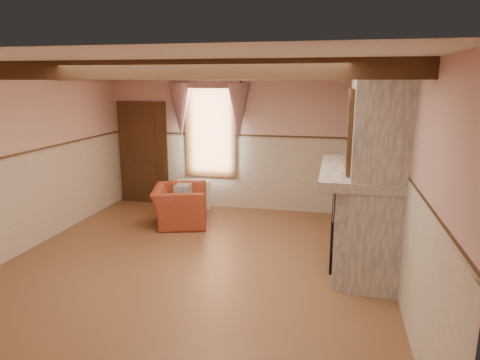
% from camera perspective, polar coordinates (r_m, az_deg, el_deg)
% --- Properties ---
extents(floor, '(5.50, 6.00, 0.01)m').
position_cam_1_polar(floor, '(6.30, -6.17, -11.28)').
color(floor, brown).
rests_on(floor, ground).
extents(ceiling, '(5.50, 6.00, 0.01)m').
position_cam_1_polar(ceiling, '(5.75, -6.87, 15.08)').
color(ceiling, silver).
rests_on(ceiling, wall_back).
extents(wall_back, '(5.50, 0.02, 2.80)m').
position_cam_1_polar(wall_back, '(8.71, -0.05, 5.23)').
color(wall_back, tan).
rests_on(wall_back, floor).
extents(wall_front, '(5.50, 0.02, 2.80)m').
position_cam_1_polar(wall_front, '(3.30, -23.93, -9.27)').
color(wall_front, tan).
rests_on(wall_front, floor).
extents(wall_left, '(0.02, 6.00, 2.80)m').
position_cam_1_polar(wall_left, '(7.24, -27.57, 2.12)').
color(wall_left, tan).
rests_on(wall_left, floor).
extents(wall_right, '(0.02, 6.00, 2.80)m').
position_cam_1_polar(wall_right, '(5.62, 21.08, -0.05)').
color(wall_right, tan).
rests_on(wall_right, floor).
extents(wainscot, '(5.50, 6.00, 1.50)m').
position_cam_1_polar(wainscot, '(6.03, -6.34, -4.77)').
color(wainscot, beige).
rests_on(wainscot, floor).
extents(chair_rail, '(5.50, 6.00, 0.08)m').
position_cam_1_polar(chair_rail, '(5.85, -6.53, 2.24)').
color(chair_rail, black).
rests_on(chair_rail, wainscot).
extents(firebox, '(0.20, 0.95, 0.90)m').
position_cam_1_polar(firebox, '(6.39, 12.92, -6.83)').
color(firebox, black).
rests_on(firebox, floor).
extents(armchair, '(1.21, 1.30, 0.70)m').
position_cam_1_polar(armchair, '(7.97, -7.98, -3.37)').
color(armchair, maroon).
rests_on(armchair, floor).
extents(side_table, '(0.60, 0.60, 0.55)m').
position_cam_1_polar(side_table, '(7.94, -7.47, -3.99)').
color(side_table, brown).
rests_on(side_table, floor).
extents(book_stack, '(0.28, 0.34, 0.20)m').
position_cam_1_polar(book_stack, '(7.86, -7.61, -1.33)').
color(book_stack, '#B7AD8C').
rests_on(book_stack, side_table).
extents(radiator, '(0.72, 0.26, 0.60)m').
position_cam_1_polar(radiator, '(8.89, -6.25, -1.92)').
color(radiator, silver).
rests_on(radiator, floor).
extents(bowl, '(0.38, 0.38, 0.09)m').
position_cam_1_polar(bowl, '(6.04, 15.73, 1.86)').
color(bowl, brown).
rests_on(bowl, mantel).
extents(mantel_clock, '(0.14, 0.24, 0.20)m').
position_cam_1_polar(mantel_clock, '(6.92, 15.41, 3.71)').
color(mantel_clock, black).
rests_on(mantel_clock, mantel).
extents(oil_lamp, '(0.11, 0.11, 0.28)m').
position_cam_1_polar(oil_lamp, '(6.51, 15.58, 3.50)').
color(oil_lamp, '#B49432').
rests_on(oil_lamp, mantel).
extents(candle_red, '(0.06, 0.06, 0.16)m').
position_cam_1_polar(candle_red, '(5.56, 15.99, 1.27)').
color(candle_red, '#AF1C15').
rests_on(candle_red, mantel).
extents(jar_yellow, '(0.06, 0.06, 0.12)m').
position_cam_1_polar(jar_yellow, '(5.83, 15.84, 1.59)').
color(jar_yellow, yellow).
rests_on(jar_yellow, mantel).
extents(fireplace, '(0.85, 2.00, 2.80)m').
position_cam_1_polar(fireplace, '(6.16, 17.32, 1.34)').
color(fireplace, gray).
rests_on(fireplace, floor).
extents(mantel, '(1.05, 2.05, 0.12)m').
position_cam_1_polar(mantel, '(6.16, 15.63, 1.06)').
color(mantel, gray).
rests_on(mantel, fireplace).
extents(overmantel_mirror, '(0.06, 1.44, 1.04)m').
position_cam_1_polar(overmantel_mirror, '(6.06, 14.23, 6.80)').
color(overmantel_mirror, silver).
rests_on(overmantel_mirror, fireplace).
extents(door, '(1.10, 0.10, 2.10)m').
position_cam_1_polar(door, '(9.39, -12.75, 3.32)').
color(door, black).
rests_on(door, floor).
extents(window, '(1.06, 0.08, 2.02)m').
position_cam_1_polar(window, '(8.80, -3.93, 6.92)').
color(window, white).
rests_on(window, wall_back).
extents(window_drapes, '(1.30, 0.14, 1.40)m').
position_cam_1_polar(window_drapes, '(8.67, -4.17, 10.80)').
color(window_drapes, gray).
rests_on(window_drapes, wall_back).
extents(ceiling_beam_front, '(5.50, 0.18, 0.20)m').
position_cam_1_polar(ceiling_beam_front, '(4.63, -11.91, 14.17)').
color(ceiling_beam_front, black).
rests_on(ceiling_beam_front, ceiling).
extents(ceiling_beam_back, '(5.50, 0.18, 0.20)m').
position_cam_1_polar(ceiling_beam_back, '(6.89, -3.44, 13.97)').
color(ceiling_beam_back, black).
rests_on(ceiling_beam_back, ceiling).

